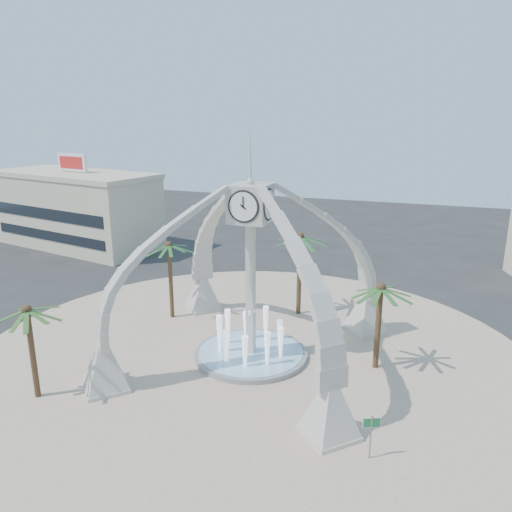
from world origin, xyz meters
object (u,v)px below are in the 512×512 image
(palm_north, at_px, (300,238))
(street_sign, at_px, (371,428))
(clock_tower, at_px, (251,270))
(palm_south, at_px, (27,311))
(fountain, at_px, (251,353))
(palm_east, at_px, (381,289))
(palm_west, at_px, (169,246))

(palm_north, height_order, street_sign, palm_north)
(clock_tower, distance_m, palm_north, 8.96)
(palm_south, relative_size, street_sign, 2.60)
(fountain, distance_m, street_sign, 12.56)
(clock_tower, bearing_deg, street_sign, -41.48)
(fountain, bearing_deg, street_sign, -41.48)
(clock_tower, relative_size, palm_east, 2.74)
(clock_tower, xyz_separation_m, palm_south, (-10.47, -9.25, -0.87))
(palm_north, bearing_deg, street_sign, -64.37)
(clock_tower, bearing_deg, palm_west, 152.71)
(palm_west, height_order, palm_north, palm_north)
(clock_tower, height_order, palm_east, clock_tower)
(fountain, relative_size, palm_west, 1.13)
(clock_tower, bearing_deg, fountain, 90.00)
(palm_east, bearing_deg, palm_west, 169.67)
(palm_east, height_order, palm_north, palm_north)
(fountain, xyz_separation_m, palm_east, (8.52, 1.37, 5.41))
(fountain, height_order, palm_east, palm_east)
(palm_east, relative_size, palm_west, 0.93)
(palm_west, height_order, street_sign, palm_west)
(fountain, xyz_separation_m, palm_south, (-10.47, -9.25, 5.33))
(fountain, bearing_deg, palm_south, -138.53)
(clock_tower, height_order, palm_west, clock_tower)
(palm_west, xyz_separation_m, palm_south, (-1.70, -13.77, -0.64))
(fountain, height_order, palm_south, palm_south)
(palm_east, bearing_deg, fountain, -170.87)
(palm_south, bearing_deg, clock_tower, 41.47)
(palm_west, relative_size, street_sign, 2.85)
(palm_north, relative_size, street_sign, 3.11)
(palm_east, bearing_deg, clock_tower, -170.87)
(palm_west, height_order, palm_south, palm_west)
(fountain, bearing_deg, palm_north, 82.84)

